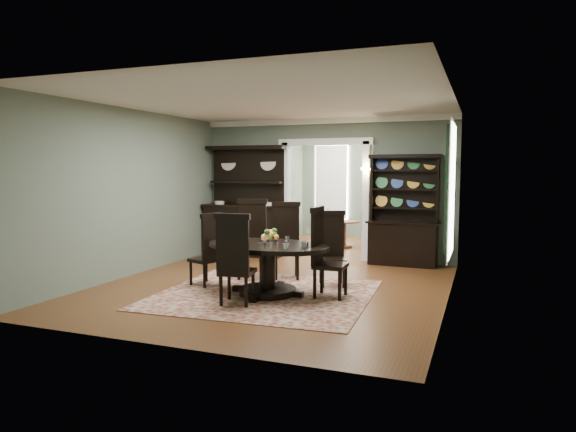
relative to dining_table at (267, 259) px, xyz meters
name	(u,v)px	position (x,y,z in m)	size (l,w,h in m)	color
room	(273,191)	(-0.13, 0.53, 1.03)	(5.51, 6.01, 3.01)	brown
parlor	(353,185)	(-0.13, 6.02, 0.97)	(3.51, 3.50, 3.01)	brown
doorway_trim	(325,183)	(-0.13, 3.49, 1.07)	(2.08, 0.25, 2.57)	white
right_window	(450,190)	(2.56, 1.41, 1.05)	(0.15, 1.47, 2.12)	white
wall_sconce	(368,171)	(0.82, 3.33, 1.34)	(0.27, 0.21, 0.21)	#B57230
rug	(265,294)	(-0.04, -0.02, -0.54)	(3.19, 2.97, 0.01)	maroon
dining_table	(267,259)	(0.00, 0.00, 0.00)	(2.14, 2.07, 0.79)	black
centerpiece	(268,240)	(0.04, -0.06, 0.31)	(1.50, 0.96, 0.25)	silver
chair_far_left	(252,236)	(-0.76, 1.08, 0.18)	(0.64, 0.62, 1.39)	black
chair_far_mid	(286,238)	(-0.19, 1.29, 0.16)	(0.64, 0.63, 1.34)	black
chair_far_right	(331,246)	(0.73, 0.99, 0.10)	(0.59, 0.58, 1.24)	black
chair_end_left	(209,248)	(-1.11, 0.17, 0.09)	(0.55, 0.56, 1.22)	black
chair_end_right	(323,250)	(0.84, 0.17, 0.17)	(0.49, 0.53, 1.37)	black
chair_near	(235,258)	(-0.17, -0.77, 0.15)	(0.56, 0.53, 1.32)	black
sideboard	(245,217)	(-1.91, 3.20, 0.30)	(1.85, 0.66, 2.44)	black
welsh_dresser	(403,225)	(1.58, 3.24, 0.25)	(1.43, 0.56, 2.21)	black
parlor_table	(344,230)	(-0.11, 5.02, -0.12)	(0.71, 0.71, 0.66)	#583119
parlor_chair_left	(324,225)	(-0.71, 5.27, -0.05)	(0.42, 0.41, 0.93)	#583119
parlor_chair_right	(369,228)	(0.47, 5.14, -0.06)	(0.41, 0.40, 0.92)	#583119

